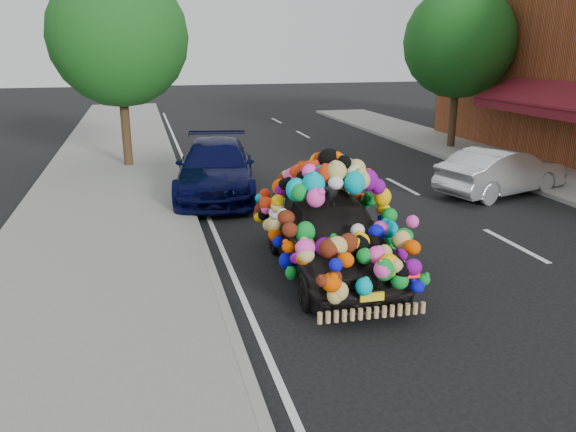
# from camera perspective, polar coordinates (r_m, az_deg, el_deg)

# --- Properties ---
(ground) EXTENTS (100.00, 100.00, 0.00)m
(ground) POSITION_cam_1_polar(r_m,az_deg,el_deg) (10.22, 5.47, -4.71)
(ground) COLOR black
(ground) RESTS_ON ground
(sidewalk) EXTENTS (4.00, 60.00, 0.12)m
(sidewalk) POSITION_cam_1_polar(r_m,az_deg,el_deg) (9.69, -19.34, -6.50)
(sidewalk) COLOR gray
(sidewalk) RESTS_ON ground
(kerb) EXTENTS (0.15, 60.00, 0.13)m
(kerb) POSITION_cam_1_polar(r_m,az_deg,el_deg) (9.69, -7.76, -5.62)
(kerb) COLOR gray
(kerb) RESTS_ON ground
(lane_markings) EXTENTS (6.00, 50.00, 0.01)m
(lane_markings) POSITION_cam_1_polar(r_m,az_deg,el_deg) (11.89, 22.02, -2.75)
(lane_markings) COLOR silver
(lane_markings) RESTS_ON ground
(tree_near_sidewalk) EXTENTS (4.20, 4.20, 6.13)m
(tree_near_sidewalk) POSITION_cam_1_polar(r_m,az_deg,el_deg) (18.42, -16.86, 17.03)
(tree_near_sidewalk) COLOR #332114
(tree_near_sidewalk) RESTS_ON ground
(tree_far_b) EXTENTS (4.00, 4.00, 5.90)m
(tree_far_b) POSITION_cam_1_polar(r_m,az_deg,el_deg) (22.05, 17.00, 16.53)
(tree_far_b) COLOR #332114
(tree_far_b) RESTS_ON ground
(plush_art_car) EXTENTS (2.19, 4.39, 2.05)m
(plush_art_car) POSITION_cam_1_polar(r_m,az_deg,el_deg) (9.43, 4.26, 0.18)
(plush_art_car) COLOR black
(plush_art_car) RESTS_ON ground
(navy_sedan) EXTENTS (2.69, 5.07, 1.40)m
(navy_sedan) POSITION_cam_1_polar(r_m,az_deg,el_deg) (14.78, -7.35, 4.82)
(navy_sedan) COLOR #040732
(navy_sedan) RESTS_ON ground
(silver_hatchback) EXTENTS (3.95, 2.31, 1.23)m
(silver_hatchback) POSITION_cam_1_polar(r_m,az_deg,el_deg) (15.73, 20.88, 4.26)
(silver_hatchback) COLOR silver
(silver_hatchback) RESTS_ON ground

